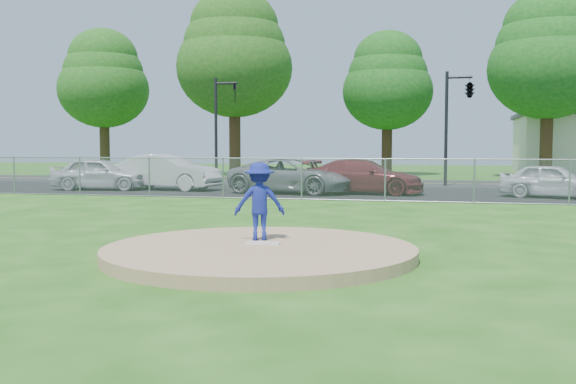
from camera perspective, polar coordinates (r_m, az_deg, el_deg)
name	(u,v)px	position (r m, az deg, el deg)	size (l,w,h in m)	color
ground	(348,206)	(20.87, 5.35, -1.25)	(120.00, 120.00, 0.00)	#1C5011
pitchers_mound	(260,252)	(11.15, -2.51, -5.32)	(5.40, 5.40, 0.20)	#A47E5A
pitching_rubber	(263,243)	(11.32, -2.22, -4.56)	(0.60, 0.15, 0.04)	white
chain_link_fence	(357,180)	(22.79, 6.13, 1.07)	(40.00, 0.06, 1.50)	gray
parking_lot	(371,192)	(27.29, 7.42, -0.02)	(50.00, 8.00, 0.01)	black
street	(388,183)	(34.74, 8.86, 0.82)	(60.00, 7.00, 0.01)	#242427
tree_far_left	(103,78)	(50.54, -16.09, 9.70)	(6.72, 6.72, 10.74)	#392614
tree_left	(234,53)	(44.34, -4.79, 12.20)	(7.84, 7.84, 12.53)	#3B2315
tree_center	(388,80)	(44.97, 8.84, 9.78)	(6.16, 6.16, 9.84)	#351E13
tree_right	(549,54)	(43.32, 22.16, 11.33)	(7.28, 7.28, 11.63)	#382214
traffic_signal_left	(220,120)	(34.68, -6.06, 6.39)	(1.28, 0.20, 5.60)	black
traffic_signal_center	(467,91)	(32.66, 15.65, 8.61)	(1.42, 2.48, 5.60)	black
pitcher	(260,201)	(11.77, -2.55, -0.83)	(0.92, 0.53, 1.43)	navy
traffic_cone	(247,184)	(26.72, -3.65, 0.71)	(0.38, 0.38, 0.73)	#DF5F0B
parked_car_silver	(100,174)	(29.71, -16.37, 1.58)	(1.70, 4.23, 1.44)	silver
parked_car_white	(168,172)	(29.06, -10.66, 1.76)	(1.67, 4.80, 1.58)	silver
parked_car_gray	(291,176)	(26.38, 0.29, 1.44)	(2.37, 5.14, 1.43)	slate
parked_car_darkred	(364,177)	(26.29, 6.78, 1.37)	(1.96, 4.83, 1.40)	maroon
parked_car_pearl	(553,181)	(25.99, 22.46, 0.94)	(1.52, 3.78, 1.29)	silver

